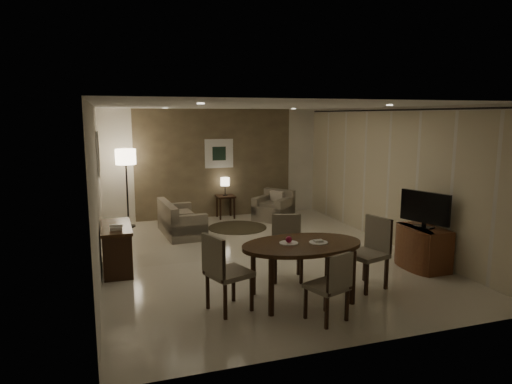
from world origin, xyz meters
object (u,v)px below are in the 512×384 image
object	(u,v)px
chair_left	(229,272)
sofa	(181,218)
dining_table	(302,271)
armchair	(273,206)
tv_cabinet	(423,248)
side_table	(226,207)
console_desk	(117,248)
chair_near	(327,285)
chair_far	(287,249)
chair_right	(366,254)
floor_lamp	(127,189)

from	to	relation	value
chair_left	sofa	world-z (taller)	chair_left
dining_table	armchair	distance (m)	4.89
tv_cabinet	side_table	bearing A→B (deg)	115.03
console_desk	chair_left	world-z (taller)	chair_left
chair_near	chair_far	distance (m)	1.49
tv_cabinet	chair_left	world-z (taller)	chair_left
dining_table	chair_right	world-z (taller)	chair_right
dining_table	chair_right	bearing A→B (deg)	4.89
tv_cabinet	floor_lamp	xyz separation A→B (m)	(-4.57, 4.50, 0.55)
floor_lamp	tv_cabinet	bearing A→B (deg)	-44.57
side_table	chair_far	bearing A→B (deg)	-92.20
console_desk	dining_table	distance (m)	3.18
chair_far	side_table	size ratio (longest dim) A/B	1.75
chair_near	floor_lamp	world-z (taller)	floor_lamp
chair_near	chair_right	bearing A→B (deg)	-162.54
console_desk	chair_left	bearing A→B (deg)	-57.35
chair_near	armchair	distance (m)	5.57
chair_left	armchair	bearing A→B (deg)	-46.18
chair_near	floor_lamp	distance (m)	6.18
armchair	floor_lamp	world-z (taller)	floor_lamp
chair_right	armchair	xyz separation A→B (m)	(0.25, 4.62, -0.16)
side_table	chair_right	bearing A→B (deg)	-81.29
console_desk	tv_cabinet	xyz separation A→B (m)	(4.89, -1.50, -0.03)
console_desk	chair_far	size ratio (longest dim) A/B	1.21
dining_table	chair_left	size ratio (longest dim) A/B	1.64
tv_cabinet	side_table	xyz separation A→B (m)	(-2.21, 4.73, -0.07)
tv_cabinet	dining_table	bearing A→B (deg)	-166.75
armchair	tv_cabinet	bearing A→B (deg)	-24.60
chair_right	armchair	world-z (taller)	chair_right
dining_table	side_table	bearing A→B (deg)	87.03
sofa	chair_left	bearing A→B (deg)	175.52
console_desk	side_table	distance (m)	4.20
chair_near	chair_far	world-z (taller)	chair_far
console_desk	chair_left	size ratio (longest dim) A/B	1.15
console_desk	side_table	world-z (taller)	console_desk
sofa	side_table	world-z (taller)	sofa
chair_near	side_table	xyz separation A→B (m)	(0.25, 6.02, -0.17)
chair_far	side_table	xyz separation A→B (m)	(0.17, 4.53, -0.21)
chair_near	chair_left	bearing A→B (deg)	-51.65
armchair	side_table	bearing A→B (deg)	-159.98
tv_cabinet	armchair	world-z (taller)	armchair
chair_right	floor_lamp	bearing A→B (deg)	-163.52
dining_table	chair_far	distance (m)	0.80
tv_cabinet	chair_near	xyz separation A→B (m)	(-2.46, -1.29, 0.10)
chair_far	chair_left	xyz separation A→B (m)	(-1.15, -0.82, 0.02)
side_table	console_desk	bearing A→B (deg)	-129.73
sofa	floor_lamp	xyz separation A→B (m)	(-1.06, 1.03, 0.54)
floor_lamp	chair_far	bearing A→B (deg)	-63.04
console_desk	side_table	xyz separation A→B (m)	(2.68, 3.23, -0.09)
dining_table	chair_far	bearing A→B (deg)	82.64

